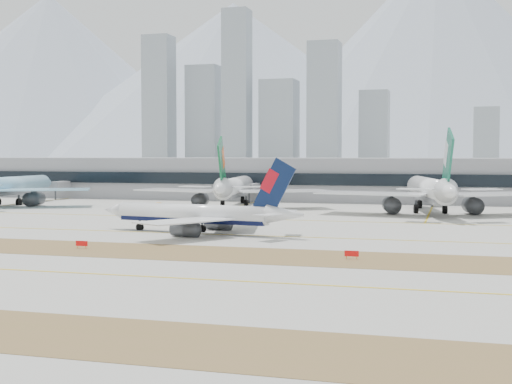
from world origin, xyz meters
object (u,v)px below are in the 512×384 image
(taxiing_airliner, at_px, (199,215))
(widebody_eva, at_px, (234,189))
(widebody_korean, at_px, (6,187))
(widebody_cathay, at_px, (431,191))
(terminal, at_px, (337,179))

(taxiing_airliner, bearing_deg, widebody_eva, -68.61)
(widebody_korean, relative_size, widebody_cathay, 0.95)
(widebody_korean, xyz_separation_m, widebody_eva, (72.76, 11.04, 0.00))
(taxiing_airliner, relative_size, widebody_korean, 0.78)
(widebody_korean, xyz_separation_m, terminal, (96.83, 58.98, 1.76))
(taxiing_airliner, height_order, widebody_korean, widebody_korean)
(taxiing_airliner, distance_m, widebody_eva, 72.50)
(widebody_cathay, distance_m, terminal, 65.83)
(terminal, bearing_deg, widebody_korean, -148.66)
(widebody_cathay, relative_size, terminal, 0.23)
(taxiing_airliner, distance_m, widebody_korean, 106.19)
(widebody_eva, relative_size, widebody_cathay, 0.95)
(widebody_korean, height_order, terminal, widebody_korean)
(taxiing_airliner, relative_size, terminal, 0.17)
(taxiing_airliner, xyz_separation_m, widebody_eva, (-14.90, 70.93, 1.93))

